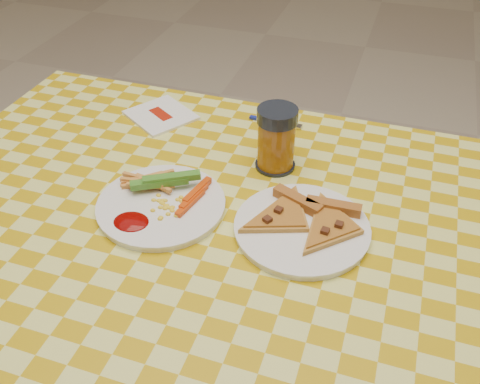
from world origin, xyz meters
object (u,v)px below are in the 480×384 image
drink_glass (276,139)px  table (223,249)px  plate_left (161,206)px  plate_right (302,229)px

drink_glass → table: bearing=-103.3°
table → drink_glass: size_ratio=9.52×
plate_left → plate_right: 0.27m
table → plate_right: plate_right is taller
plate_right → table: bearing=-173.4°
plate_left → plate_right: bearing=4.4°
table → plate_right: size_ratio=5.38×
plate_right → plate_left: bearing=-175.6°
table → plate_left: 0.14m
table → plate_left: bearing=-178.3°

